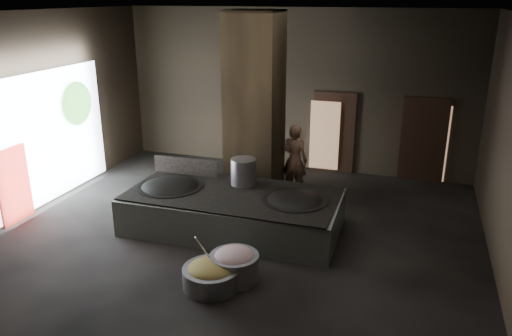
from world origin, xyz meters
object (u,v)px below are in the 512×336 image
(hearth_platform, at_px, (233,212))
(wok_left, at_px, (170,189))
(wok_right, at_px, (295,203))
(stock_pot, at_px, (243,172))
(veg_basin, at_px, (211,277))
(cook, at_px, (295,160))
(meat_basin, at_px, (235,267))

(hearth_platform, height_order, wok_left, wok_left)
(wok_left, relative_size, wok_right, 1.07)
(hearth_platform, relative_size, stock_pot, 7.67)
(veg_basin, bearing_deg, wok_left, 130.81)
(hearth_platform, distance_m, veg_basin, 2.31)
(cook, bearing_deg, wok_left, 57.20)
(cook, distance_m, meat_basin, 4.31)
(cook, bearing_deg, stock_pot, 78.26)
(stock_pot, bearing_deg, cook, 68.46)
(wok_left, xyz_separation_m, veg_basin, (1.91, -2.21, -0.57))
(cook, height_order, meat_basin, cook)
(wok_right, bearing_deg, meat_basin, -107.09)
(hearth_platform, bearing_deg, meat_basin, -69.67)
(wok_right, bearing_deg, stock_pot, 158.96)
(wok_left, xyz_separation_m, stock_pot, (1.50, 0.60, 0.38))
(wok_right, relative_size, stock_pot, 2.25)
(stock_pot, bearing_deg, wok_left, -158.20)
(wok_right, xyz_separation_m, stock_pot, (-1.30, 0.50, 0.38))
(hearth_platform, xyz_separation_m, stock_pot, (0.05, 0.55, 0.74))
(wok_left, height_order, meat_basin, wok_left)
(wok_left, bearing_deg, stock_pot, 21.80)
(wok_right, height_order, meat_basin, wok_right)
(hearth_platform, relative_size, wok_left, 3.17)
(wok_left, height_order, cook, cook)
(wok_right, distance_m, cook, 2.39)
(hearth_platform, bearing_deg, wok_left, -179.27)
(wok_left, distance_m, meat_basin, 2.92)
(stock_pot, relative_size, veg_basin, 0.59)
(cook, relative_size, veg_basin, 1.82)
(wok_left, bearing_deg, cook, 47.40)
(hearth_platform, distance_m, wok_left, 1.49)
(cook, relative_size, meat_basin, 2.08)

